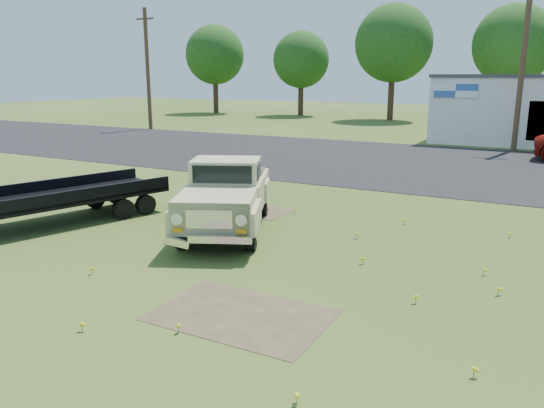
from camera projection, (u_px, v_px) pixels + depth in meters
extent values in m
plane|color=#354F19|center=(253.00, 253.00, 12.46)|extent=(140.00, 140.00, 0.00)
cube|color=black|center=(410.00, 163.00, 25.31)|extent=(90.00, 14.00, 0.02)
cube|color=#473D26|center=(241.00, 315.00, 9.20)|extent=(3.00, 2.00, 0.01)
cube|color=#473D26|center=(254.00, 210.00, 16.37)|extent=(2.20, 1.60, 0.01)
cube|color=white|center=(456.00, 91.00, 31.15)|extent=(2.50, 0.08, 0.80)
cylinder|color=#412A1E|center=(148.00, 70.00, 40.34)|extent=(0.30, 0.30, 9.00)
cube|color=#412A1E|center=(145.00, 19.00, 39.47)|extent=(1.60, 0.12, 0.12)
cylinder|color=#412A1E|center=(522.00, 67.00, 28.42)|extent=(0.30, 0.30, 9.00)
cylinder|color=#3C291B|center=(216.00, 97.00, 59.15)|extent=(0.56, 0.56, 3.60)
sphere|color=#184915|center=(215.00, 55.00, 58.09)|extent=(6.40, 6.40, 6.40)
cylinder|color=#3C291B|center=(301.00, 100.00, 55.47)|extent=(0.56, 0.56, 3.24)
sphere|color=#184915|center=(301.00, 60.00, 54.51)|extent=(5.76, 5.76, 5.76)
cylinder|color=#3C291B|center=(391.00, 99.00, 49.51)|extent=(0.56, 0.56, 3.96)
sphere|color=#184915|center=(394.00, 43.00, 48.34)|extent=(7.04, 7.04, 7.04)
cylinder|color=#3C291B|center=(508.00, 102.00, 45.81)|extent=(0.56, 0.56, 3.78)
sphere|color=#184915|center=(514.00, 44.00, 44.69)|extent=(6.72, 6.72, 6.72)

